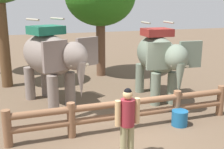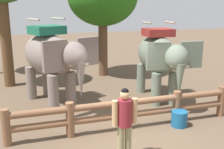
# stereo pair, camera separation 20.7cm
# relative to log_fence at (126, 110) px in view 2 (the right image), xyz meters

# --- Properties ---
(ground_plane) EXTENTS (60.00, 60.00, 0.00)m
(ground_plane) POSITION_rel_log_fence_xyz_m (-0.00, -0.20, -0.61)
(ground_plane) COLOR brown
(log_fence) EXTENTS (7.18, 0.31, 1.05)m
(log_fence) POSITION_rel_log_fence_xyz_m (0.00, 0.00, 0.00)
(log_fence) COLOR brown
(log_fence) RESTS_ON ground
(elephant_near_left) EXTENTS (2.86, 3.88, 3.27)m
(elephant_near_left) POSITION_rel_log_fence_xyz_m (-1.86, 3.00, 1.23)
(elephant_near_left) COLOR gray
(elephant_near_left) RESTS_ON ground
(elephant_center) EXTENTS (2.06, 3.63, 3.10)m
(elephant_center) POSITION_rel_log_fence_xyz_m (2.21, 2.18, 1.14)
(elephant_center) COLOR slate
(elephant_center) RESTS_ON ground
(tourist_woman_in_black) EXTENTS (0.65, 0.36, 1.83)m
(tourist_woman_in_black) POSITION_rel_log_fence_xyz_m (-0.65, -1.56, 0.45)
(tourist_woman_in_black) COLOR #979164
(tourist_woman_in_black) RESTS_ON ground
(feed_bucket) EXTENTS (0.50, 0.50, 0.49)m
(feed_bucket) POSITION_rel_log_fence_xyz_m (1.66, -0.34, -0.36)
(feed_bucket) COLOR #19598C
(feed_bucket) RESTS_ON ground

